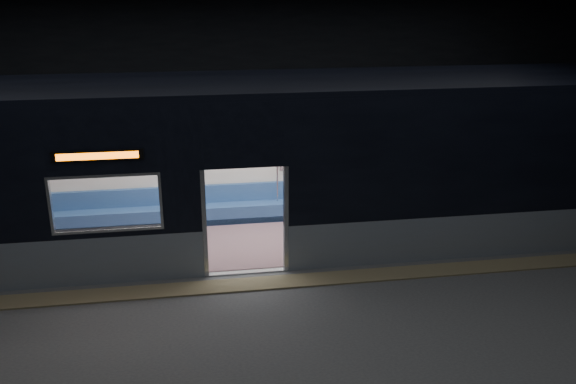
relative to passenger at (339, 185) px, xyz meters
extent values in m
cube|color=#47494C|center=(-2.34, -3.55, -0.79)|extent=(24.00, 14.00, 0.01)
cube|color=black|center=(-2.34, 3.43, 1.72)|extent=(24.00, 0.04, 5.00)
cube|color=#8C7F59|center=(-2.34, -3.00, -0.77)|extent=(22.80, 0.50, 0.03)
cube|color=gray|center=(2.51, -2.49, -0.33)|extent=(8.30, 0.12, 0.90)
cube|color=black|center=(2.51, -2.49, 1.27)|extent=(8.30, 0.12, 2.30)
cube|color=black|center=(-2.34, -2.49, 1.84)|extent=(1.40, 0.12, 1.15)
cube|color=#B7BABC|center=(-3.08, -2.49, 0.24)|extent=(0.08, 0.14, 2.05)
cube|color=#B7BABC|center=(-1.60, -2.49, 0.24)|extent=(0.08, 0.14, 2.05)
cube|color=black|center=(-4.79, -2.57, 1.61)|extent=(1.50, 0.04, 0.18)
cube|color=#FD6709|center=(-4.79, -2.58, 1.61)|extent=(1.34, 0.03, 0.12)
cube|color=beige|center=(-2.34, 0.39, 0.82)|extent=(18.00, 0.12, 3.20)
cube|color=black|center=(-2.34, -1.05, 2.49)|extent=(18.00, 3.00, 0.15)
cube|color=#866169|center=(-2.34, -1.05, -0.76)|extent=(17.76, 2.76, 0.04)
cube|color=beige|center=(-2.34, -1.05, 1.57)|extent=(17.76, 2.76, 0.10)
cube|color=#2F508A|center=(-2.34, 0.07, -0.54)|extent=(11.00, 0.48, 0.41)
cube|color=#2F508A|center=(-2.34, 0.26, -0.13)|extent=(11.00, 0.10, 0.40)
cube|color=#755557|center=(-5.64, -2.14, -0.54)|extent=(4.40, 0.48, 0.41)
cube|color=#755557|center=(0.96, -2.14, -0.54)|extent=(4.40, 0.48, 0.41)
cylinder|color=silver|center=(-3.29, -2.18, 0.39)|extent=(0.04, 0.04, 2.26)
cylinder|color=silver|center=(-3.29, 0.08, 0.39)|extent=(0.04, 0.04, 2.26)
cylinder|color=silver|center=(-1.39, -2.18, 0.39)|extent=(0.04, 0.04, 2.26)
cylinder|color=silver|center=(-1.39, 0.08, 0.39)|extent=(0.04, 0.04, 2.26)
cylinder|color=silver|center=(-2.34, 0.03, 1.17)|extent=(11.00, 0.03, 0.03)
cube|color=black|center=(-0.10, -0.14, -0.25)|extent=(0.16, 0.44, 0.15)
cube|color=black|center=(0.10, -0.14, -0.25)|extent=(0.16, 0.44, 0.15)
cylinder|color=black|center=(-0.10, -0.35, -0.53)|extent=(0.10, 0.10, 0.43)
cylinder|color=black|center=(0.10, -0.35, -0.53)|extent=(0.10, 0.10, 0.43)
cube|color=#E46B7A|center=(0.00, 0.04, -0.24)|extent=(0.38, 0.21, 0.19)
cylinder|color=#E46B7A|center=(0.00, 0.07, 0.10)|extent=(0.40, 0.40, 0.49)
sphere|color=tan|center=(0.00, 0.05, 0.45)|extent=(0.20, 0.20, 0.20)
sphere|color=black|center=(0.00, 0.09, 0.48)|extent=(0.21, 0.21, 0.21)
cube|color=black|center=(0.04, -0.21, -0.12)|extent=(0.31, 0.29, 0.12)
cube|color=white|center=(-0.81, 0.31, 0.66)|extent=(0.90, 0.03, 0.59)
camera|label=1|loc=(-3.21, -12.74, 4.33)|focal=38.00mm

